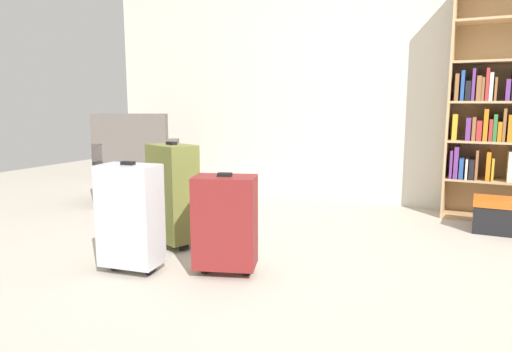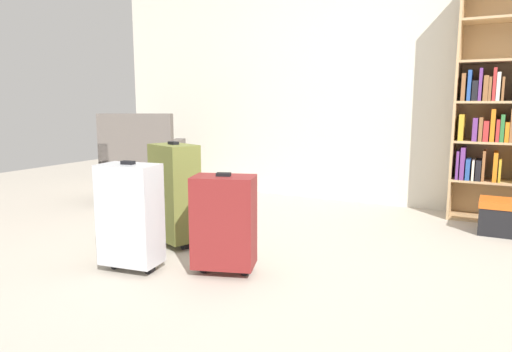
{
  "view_description": "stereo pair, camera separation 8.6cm",
  "coord_description": "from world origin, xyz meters",
  "views": [
    {
      "loc": [
        1.07,
        -2.46,
        1.01
      ],
      "look_at": [
        -0.17,
        0.12,
        0.55
      ],
      "focal_mm": 32.55,
      "sensor_mm": 36.0,
      "label": 1
    },
    {
      "loc": [
        1.15,
        -2.42,
        1.01
      ],
      "look_at": [
        -0.17,
        0.12,
        0.55
      ],
      "focal_mm": 32.55,
      "sensor_mm": 36.0,
      "label": 2
    }
  ],
  "objects": [
    {
      "name": "suitcase_silver",
      "position": [
        -0.75,
        -0.39,
        0.35
      ],
      "size": [
        0.37,
        0.26,
        0.67
      ],
      "color": "#B7BABF",
      "rests_on": "ground"
    },
    {
      "name": "armchair",
      "position": [
        -1.99,
        1.18,
        0.32
      ],
      "size": [
        0.93,
        0.93,
        0.9
      ],
      "color": "#59514C",
      "rests_on": "ground"
    },
    {
      "name": "mug",
      "position": [
        -1.45,
        1.19,
        0.05
      ],
      "size": [
        0.12,
        0.08,
        0.1
      ],
      "color": "#1E7F4C",
      "rests_on": "ground"
    },
    {
      "name": "bookshelf",
      "position": [
        1.27,
        1.98,
        0.91
      ],
      "size": [
        0.92,
        0.33,
        1.99
      ],
      "color": "tan",
      "rests_on": "ground"
    },
    {
      "name": "ground_plane",
      "position": [
        0.0,
        0.0,
        0.0
      ],
      "size": [
        10.29,
        10.29,
        0.0
      ],
      "primitive_type": "plane",
      "color": "#B2A899"
    },
    {
      "name": "suitcase_dark_red",
      "position": [
        -0.23,
        -0.17,
        0.32
      ],
      "size": [
        0.41,
        0.33,
        0.61
      ],
      "color": "maroon",
      "rests_on": "ground"
    },
    {
      "name": "storage_box",
      "position": [
        1.29,
        1.54,
        0.14
      ],
      "size": [
        0.45,
        0.3,
        0.26
      ],
      "color": "black",
      "rests_on": "ground"
    },
    {
      "name": "suitcase_olive",
      "position": [
        -0.82,
        0.14,
        0.38
      ],
      "size": [
        0.4,
        0.33,
        0.74
      ],
      "color": "brown",
      "rests_on": "ground"
    },
    {
      "name": "back_wall",
      "position": [
        0.0,
        2.2,
        1.3
      ],
      "size": [
        5.88,
        0.1,
        2.6
      ],
      "primitive_type": "cube",
      "color": "beige",
      "rests_on": "ground"
    }
  ]
}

